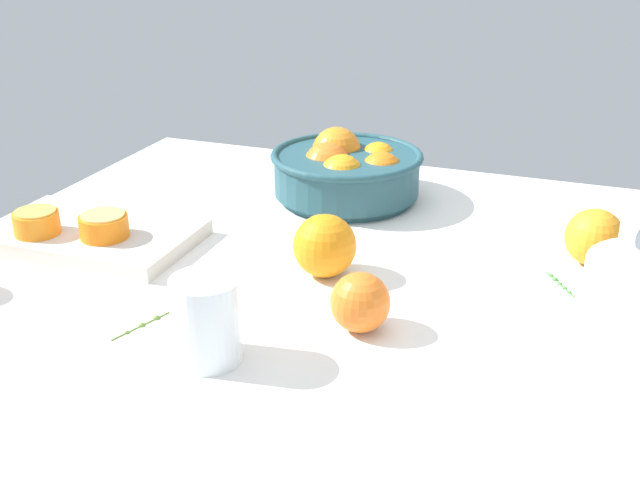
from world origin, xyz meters
The scene contains 12 objects.
ground_plane centered at (0.00, 0.00, -1.50)cm, with size 110.78×102.78×3.00cm, color white.
fruit_bowl centered at (-7.40, 29.68, 4.88)cm, with size 25.44×25.44×11.03cm.
juice_glass centered at (-5.66, -23.31, 4.16)cm, with size 7.60×7.60×9.71cm.
cutting_board centered at (-36.75, -1.00, 1.16)cm, with size 30.20×18.51×2.32cm, color beige.
orange_half_0 centered at (-32.84, -3.12, 4.04)cm, with size 6.95×6.95×3.51cm.
orange_half_1 centered at (-42.69, -5.37, 4.05)cm, with size 6.56×6.56×3.52cm.
loose_orange_0 centered at (7.97, -11.47, 3.56)cm, with size 7.12×7.12×7.12cm, color orange.
loose_orange_1 centered at (32.67, 16.90, 3.99)cm, with size 7.98×7.98×7.98cm, color orange.
loose_orange_2 centered at (-0.86, 0.78, 4.26)cm, with size 8.52×8.52×8.52cm, color orange.
loose_orange_3 centered at (37.29, 5.50, 3.64)cm, with size 7.28×7.28×7.28cm, color orange.
herb_sprig_0 centered at (29.08, 8.95, 0.26)cm, with size 4.30×6.52×0.82cm.
herb_sprig_1 centered at (-16.36, -19.42, 0.25)cm, with size 3.20×8.45×0.86cm.
Camera 1 is at (31.03, -87.09, 46.00)cm, focal length 43.26 mm.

